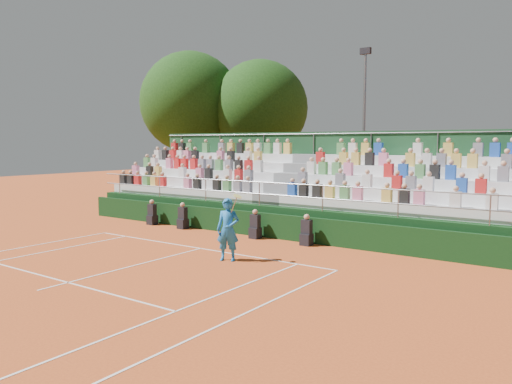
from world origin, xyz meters
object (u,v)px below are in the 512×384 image
Objects in this scene: floodlight_mast at (364,118)px; tree_east at (260,108)px; tennis_player at (228,230)px; tree_west at (191,103)px.

tree_east is at bearing 167.49° from floodlight_mast.
tree_east is (-9.78, 15.88, 5.21)m from tennis_player.
tree_west is (-14.40, 13.90, 5.67)m from tennis_player.
floodlight_mast is at bearing -12.51° from tree_east.
floodlight_mast is (-1.34, 14.01, 4.21)m from tennis_player.
tennis_player is at bearing -58.37° from tree_east.
tree_east reaches higher than floodlight_mast.
tree_west reaches higher than floodlight_mast.
tree_east is at bearing 23.22° from tree_west.
tree_west is 1.08× the size of tree_east.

